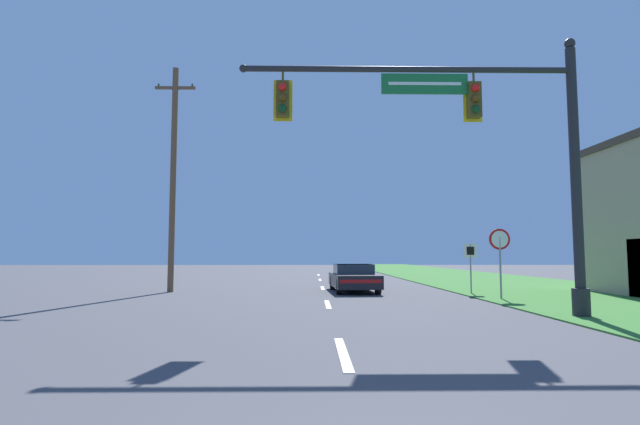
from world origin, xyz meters
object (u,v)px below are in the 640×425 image
(utility_pole_near, at_px, (173,174))
(signal_mast, at_px, (490,145))
(stop_sign, at_px, (500,248))
(route_sign_post, at_px, (470,257))
(car_ahead, at_px, (354,278))

(utility_pole_near, bearing_deg, signal_mast, -39.90)
(signal_mast, height_order, stop_sign, signal_mast)
(signal_mast, height_order, route_sign_post, signal_mast)
(utility_pole_near, bearing_deg, stop_sign, -16.92)
(signal_mast, xyz_separation_m, car_ahead, (-2.86, 9.12, -3.86))
(stop_sign, bearing_deg, signal_mast, -112.34)
(signal_mast, relative_size, stop_sign, 3.62)
(car_ahead, xyz_separation_m, utility_pole_near, (-7.96, -0.07, 4.54))
(route_sign_post, relative_size, utility_pole_near, 0.20)
(signal_mast, relative_size, utility_pole_near, 0.91)
(utility_pole_near, bearing_deg, car_ahead, 0.48)
(signal_mast, distance_m, utility_pole_near, 14.12)
(car_ahead, bearing_deg, stop_sign, -38.85)
(signal_mast, distance_m, route_sign_post, 8.47)
(car_ahead, xyz_separation_m, stop_sign, (4.96, -4.00, 1.26))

